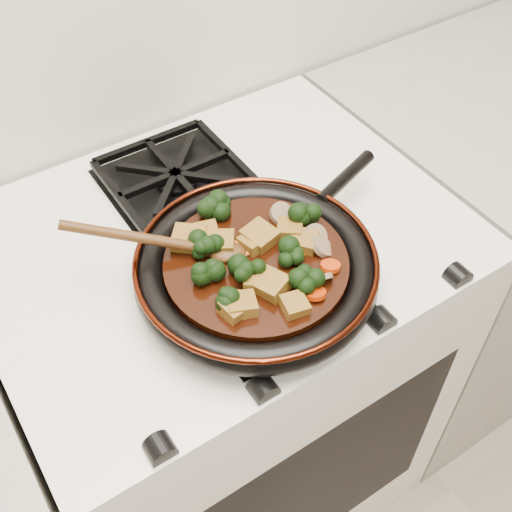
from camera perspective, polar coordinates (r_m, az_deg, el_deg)
stove at (r=1.39m, az=-2.54°, el=-10.99°), size 0.76×0.60×0.90m
burner_grate_front at (r=0.94m, az=1.00°, el=-2.42°), size 0.23×0.23×0.03m
burner_grate_back at (r=1.11m, az=-7.13°, el=6.90°), size 0.23×0.23×0.03m
skillet at (r=0.92m, az=0.08°, el=-1.02°), size 0.47×0.35×0.05m
braising_sauce at (r=0.92m, az=-0.00°, el=-0.88°), size 0.26×0.26×0.02m
tofu_cube_0 at (r=0.87m, az=1.33°, el=-2.61°), size 0.05×0.06×0.03m
tofu_cube_1 at (r=0.87m, az=0.11°, el=-2.29°), size 0.05×0.05×0.02m
tofu_cube_2 at (r=0.85m, az=-1.31°, el=-4.41°), size 0.05×0.05×0.03m
tofu_cube_3 at (r=0.94m, az=3.04°, el=2.36°), size 0.05×0.06×0.03m
tofu_cube_4 at (r=0.85m, az=-1.84°, el=-4.66°), size 0.04×0.04×0.03m
tofu_cube_5 at (r=0.92m, az=-3.24°, el=1.12°), size 0.06×0.05×0.03m
tofu_cube_6 at (r=0.93m, az=4.28°, el=1.28°), size 0.05×0.05×0.02m
tofu_cube_7 at (r=0.93m, az=-4.63°, el=1.76°), size 0.05×0.05×0.03m
tofu_cube_8 at (r=0.93m, az=-5.98°, el=1.46°), size 0.06×0.06×0.03m
tofu_cube_9 at (r=0.85m, az=3.44°, el=-4.42°), size 0.04×0.04×0.02m
tofu_cube_10 at (r=0.93m, az=0.33°, el=1.73°), size 0.05×0.05×0.03m
tofu_cube_11 at (r=0.92m, az=-0.21°, el=1.22°), size 0.04×0.04×0.02m
broccoli_floret_0 at (r=0.97m, az=-2.92°, el=4.43°), size 0.08×0.07×0.06m
broccoli_floret_1 at (r=0.88m, az=-4.32°, el=-1.62°), size 0.09×0.09×0.06m
broccoli_floret_2 at (r=0.87m, az=4.47°, el=-2.18°), size 0.08×0.08×0.06m
broccoli_floret_3 at (r=0.86m, az=-2.89°, el=-3.62°), size 0.09×0.09×0.06m
broccoli_floret_4 at (r=0.96m, az=-3.81°, el=3.75°), size 0.08×0.09×0.07m
broccoli_floret_5 at (r=0.90m, az=3.13°, el=0.17°), size 0.08×0.08×0.07m
broccoli_floret_6 at (r=0.88m, az=-0.93°, el=-1.16°), size 0.09×0.09×0.07m
broccoli_floret_7 at (r=0.96m, az=4.45°, el=3.57°), size 0.07×0.07×0.07m
broccoli_floret_8 at (r=0.92m, az=-4.60°, el=1.01°), size 0.08×0.09×0.06m
carrot_coin_0 at (r=0.90m, az=6.63°, el=-0.90°), size 0.03×0.03×0.02m
carrot_coin_1 at (r=0.87m, az=5.25°, el=-3.31°), size 0.03×0.03×0.02m
carrot_coin_2 at (r=0.92m, az=-1.22°, el=0.73°), size 0.03×0.03×0.02m
carrot_coin_3 at (r=0.92m, az=3.60°, el=0.60°), size 0.03×0.03×0.02m
carrot_coin_4 at (r=0.93m, az=-0.10°, el=1.76°), size 0.03×0.03×0.01m
mushroom_slice_0 at (r=0.92m, az=5.85°, el=0.90°), size 0.05×0.05×0.03m
mushroom_slice_1 at (r=0.88m, az=5.84°, el=-1.92°), size 0.04×0.03×0.03m
mushroom_slice_2 at (r=0.97m, az=2.31°, el=3.75°), size 0.05×0.05×0.03m
mushroom_slice_3 at (r=0.94m, az=5.32°, el=1.80°), size 0.04×0.04×0.03m
wooden_spoon at (r=0.91m, az=-6.67°, el=1.02°), size 0.14×0.10×0.23m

